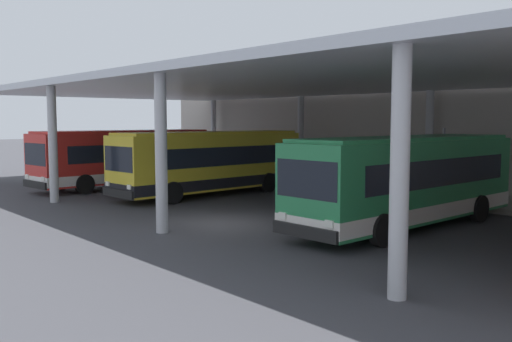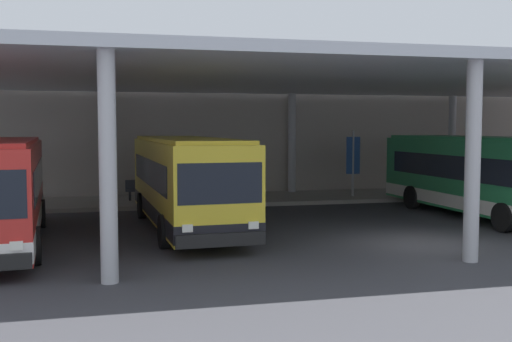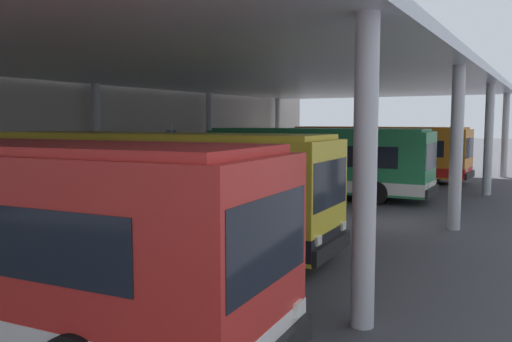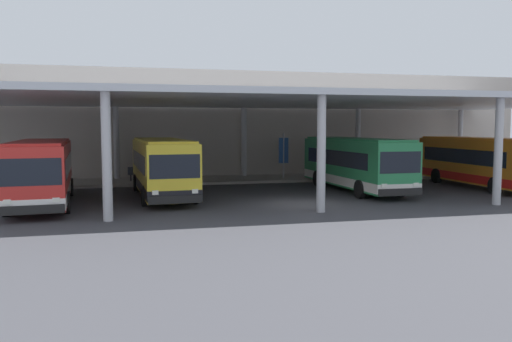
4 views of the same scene
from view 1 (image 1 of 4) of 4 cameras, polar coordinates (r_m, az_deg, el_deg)
name	(u,v)px [view 1 (image 1 of 4)]	position (r m, az deg, el deg)	size (l,w,h in m)	color
ground_plane	(222,224)	(20.49, -3.49, -5.34)	(200.00, 200.00, 0.00)	#3D3D42
platform_kerb	(408,193)	(29.08, 15.19, -2.21)	(42.00, 4.50, 0.18)	gray
station_building_facade	(445,114)	(31.61, 18.65, 5.48)	(48.00, 1.60, 8.11)	#ADA399
canopy_shelter	(325,83)	(23.95, 7.05, 8.86)	(40.00, 17.00, 5.55)	silver
bus_nearest_bay	(126,157)	(32.40, -13.06, 1.36)	(3.34, 10.69, 3.17)	red
bus_second_bay	(211,162)	(28.19, -4.61, 0.92)	(3.10, 10.65, 3.17)	yellow
bus_middle_bay	(408,180)	(20.20, 15.11, -0.91)	(2.89, 10.58, 3.17)	#28844C
bench_waiting	(300,172)	(33.85, 4.51, -0.06)	(1.80, 0.45, 0.92)	#383D47
banner_sign	(443,159)	(26.99, 18.42, 1.18)	(0.70, 0.12, 3.20)	#B2B2B7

